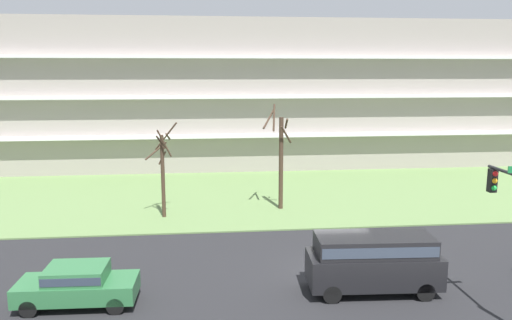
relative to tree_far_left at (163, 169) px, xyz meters
name	(u,v)px	position (x,y,z in m)	size (l,w,h in m)	color
ground	(332,273)	(7.97, -9.18, -3.02)	(160.00, 160.00, 0.00)	#232326
grass_lawn_strip	(283,194)	(7.97, 4.82, -2.98)	(80.00, 16.00, 0.08)	#66844C
apartment_building	(260,93)	(7.97, 19.78, 3.55)	(51.66, 14.88, 13.12)	#9E938C
tree_far_left	(163,169)	(0.00, 0.00, 0.00)	(1.97, 1.66, 5.75)	#423023
tree_left	(280,157)	(7.20, 1.08, 0.38)	(1.88, 1.87, 6.71)	#423023
van_black_near_left	(374,259)	(9.10, -11.18, -1.62)	(5.29, 2.26, 2.36)	black
sedan_green_center_right	(77,284)	(-2.37, -11.18, -2.14)	(4.45, 1.93, 1.57)	#2D6B3D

